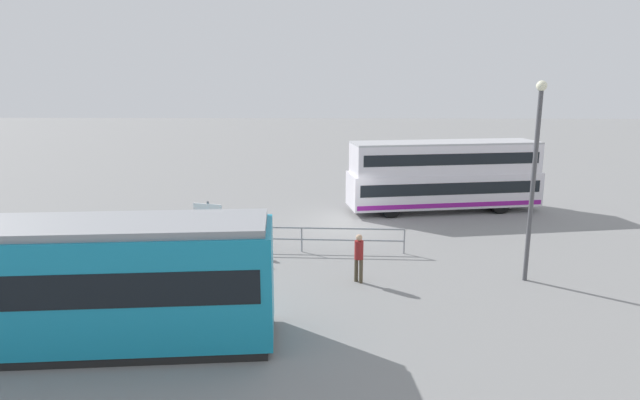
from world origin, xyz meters
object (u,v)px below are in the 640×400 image
at_px(pedestrian_near_railing, 238,230).
at_px(street_lamp, 534,168).
at_px(double_decker_bus, 444,176).
at_px(pedestrian_crossing, 359,255).
at_px(info_sign, 208,217).
at_px(tram_yellow, 3,285).

height_order(pedestrian_near_railing, street_lamp, street_lamp).
bearing_deg(street_lamp, pedestrian_near_railing, -15.12).
xyz_separation_m(double_decker_bus, street_lamp, (-0.89, 10.63, 2.15)).
bearing_deg(pedestrian_near_railing, pedestrian_crossing, 145.99).
bearing_deg(pedestrian_crossing, street_lamp, -176.61).
distance_m(double_decker_bus, street_lamp, 10.88).
relative_size(info_sign, street_lamp, 0.32).
height_order(double_decker_bus, pedestrian_crossing, double_decker_bus).
distance_m(double_decker_bus, info_sign, 13.74).
bearing_deg(street_lamp, tram_yellow, 19.17).
bearing_deg(pedestrian_crossing, pedestrian_near_railing, -34.01).
relative_size(tram_yellow, street_lamp, 2.03).
bearing_deg(pedestrian_near_railing, double_decker_bus, -142.86).
height_order(tram_yellow, info_sign, tram_yellow).
distance_m(double_decker_bus, pedestrian_crossing, 12.18).
height_order(double_decker_bus, info_sign, double_decker_bus).
bearing_deg(tram_yellow, street_lamp, -160.83).
height_order(double_decker_bus, tram_yellow, double_decker_bus).
bearing_deg(pedestrian_crossing, double_decker_bus, -115.20).
xyz_separation_m(tram_yellow, pedestrian_crossing, (-9.64, -5.10, -0.77)).
relative_size(tram_yellow, info_sign, 6.43).
relative_size(tram_yellow, pedestrian_near_railing, 8.49).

